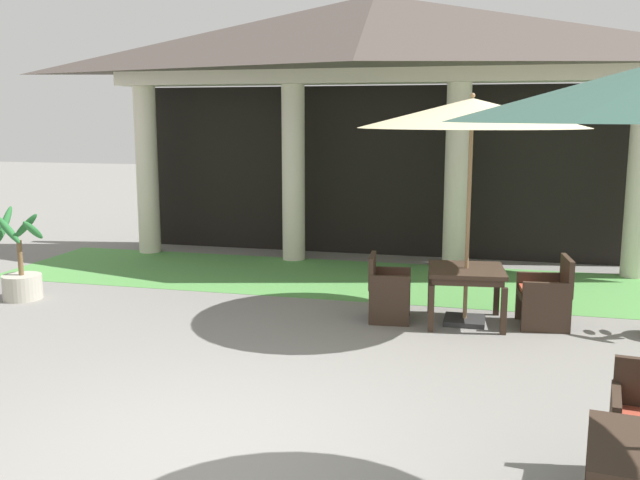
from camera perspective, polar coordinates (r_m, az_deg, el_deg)
ground_plane at (r=5.77m, az=-9.33°, el=-16.48°), size 60.00×60.00×0.00m
background_pavilion at (r=12.39m, az=4.47°, el=14.24°), size 9.75×2.54×4.53m
lawn_strip at (r=11.29m, az=3.03°, el=-3.13°), size 11.55×2.74×0.01m
patio_table_near_foreground at (r=8.97m, az=11.66°, el=-2.84°), size 1.01×1.01×0.70m
patio_umbrella_near_foreground at (r=8.76m, az=12.11°, el=9.83°), size 2.75×2.75×2.82m
patio_chair_near_foreground_west at (r=9.01m, az=5.44°, el=-3.98°), size 0.56×0.62×0.84m
patio_chair_near_foreground_east at (r=9.13m, az=17.75°, el=-4.23°), size 0.64×0.67×0.87m
potted_palm_left_edge at (r=10.84m, az=-22.86°, el=-2.70°), size 0.57×0.55×1.33m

